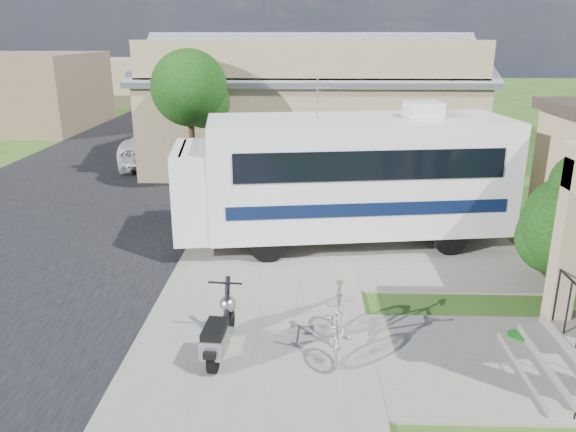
{
  "coord_description": "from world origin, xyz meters",
  "views": [
    {
      "loc": [
        -0.15,
        -8.83,
        4.99
      ],
      "look_at": [
        -0.5,
        2.5,
        1.3
      ],
      "focal_mm": 35.0,
      "sensor_mm": 36.0,
      "label": 1
    }
  ],
  "objects_px": {
    "motorhome": "(345,175)",
    "scooter": "(219,332)",
    "bicycle": "(338,323)",
    "van": "(185,119)",
    "garden_hose": "(518,340)",
    "pickup_truck": "(166,142)"
  },
  "relations": [
    {
      "from": "motorhome",
      "to": "scooter",
      "type": "height_order",
      "value": "motorhome"
    },
    {
      "from": "bicycle",
      "to": "van",
      "type": "bearing_deg",
      "value": 112.84
    },
    {
      "from": "motorhome",
      "to": "scooter",
      "type": "xyz_separation_m",
      "value": [
        -2.31,
        -5.39,
        -1.27
      ]
    },
    {
      "from": "motorhome",
      "to": "garden_hose",
      "type": "height_order",
      "value": "motorhome"
    },
    {
      "from": "pickup_truck",
      "to": "garden_hose",
      "type": "xyz_separation_m",
      "value": [
        9.26,
        -13.87,
        -0.75
      ]
    },
    {
      "from": "motorhome",
      "to": "garden_hose",
      "type": "xyz_separation_m",
      "value": [
        2.64,
        -4.8,
        -1.66
      ]
    },
    {
      "from": "scooter",
      "to": "garden_hose",
      "type": "distance_m",
      "value": 4.99
    },
    {
      "from": "van",
      "to": "garden_hose",
      "type": "distance_m",
      "value": 22.49
    },
    {
      "from": "van",
      "to": "motorhome",
      "type": "bearing_deg",
      "value": -76.11
    },
    {
      "from": "scooter",
      "to": "pickup_truck",
      "type": "bearing_deg",
      "value": 110.88
    },
    {
      "from": "pickup_truck",
      "to": "garden_hose",
      "type": "distance_m",
      "value": 16.69
    },
    {
      "from": "garden_hose",
      "to": "motorhome",
      "type": "bearing_deg",
      "value": 118.75
    },
    {
      "from": "pickup_truck",
      "to": "van",
      "type": "distance_m",
      "value": 6.39
    },
    {
      "from": "van",
      "to": "garden_hose",
      "type": "relative_size",
      "value": 15.68
    },
    {
      "from": "scooter",
      "to": "pickup_truck",
      "type": "relative_size",
      "value": 0.27
    },
    {
      "from": "motorhome",
      "to": "scooter",
      "type": "distance_m",
      "value": 5.99
    },
    {
      "from": "bicycle",
      "to": "pickup_truck",
      "type": "xyz_separation_m",
      "value": [
        -6.2,
        14.17,
        0.3
      ]
    },
    {
      "from": "scooter",
      "to": "van",
      "type": "height_order",
      "value": "van"
    },
    {
      "from": "motorhome",
      "to": "van",
      "type": "bearing_deg",
      "value": 107.01
    },
    {
      "from": "motorhome",
      "to": "garden_hose",
      "type": "bearing_deg",
      "value": -69.05
    },
    {
      "from": "van",
      "to": "garden_hose",
      "type": "bearing_deg",
      "value": -75.15
    },
    {
      "from": "bicycle",
      "to": "garden_hose",
      "type": "height_order",
      "value": "bicycle"
    }
  ]
}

